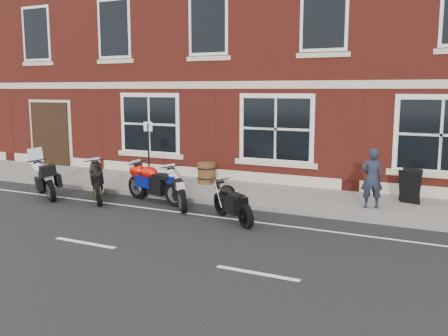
{
  "coord_description": "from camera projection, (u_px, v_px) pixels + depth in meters",
  "views": [
    {
      "loc": [
        7.26,
        -10.89,
        3.27
      ],
      "look_at": [
        1.04,
        1.6,
        1.05
      ],
      "focal_mm": 40.0,
      "sensor_mm": 36.0,
      "label": 1
    }
  ],
  "objects": [
    {
      "name": "barrel_planter",
      "position": [
        207.0,
        173.0,
        16.76
      ],
      "size": [
        0.63,
        0.63,
        0.7
      ],
      "color": "#552F16",
      "rests_on": "sidewalk"
    },
    {
      "name": "pub_building",
      "position": [
        294.0,
        25.0,
        21.68
      ],
      "size": [
        24.0,
        12.0,
        12.0
      ],
      "primitive_type": "cube",
      "color": "maroon",
      "rests_on": "ground"
    },
    {
      "name": "pedestrian_left",
      "position": [
        372.0,
        178.0,
        13.23
      ],
      "size": [
        0.69,
        0.58,
        1.61
      ],
      "primitive_type": "imported",
      "rotation": [
        0.0,
        0.0,
        3.53
      ],
      "color": "#1B2131",
      "rests_on": "sidewalk"
    },
    {
      "name": "moto_sport_red",
      "position": [
        156.0,
        182.0,
        14.46
      ],
      "size": [
        2.29,
        0.71,
        1.05
      ],
      "rotation": [
        0.0,
        0.0,
        1.32
      ],
      "color": "black",
      "rests_on": "ground"
    },
    {
      "name": "moto_sport_silver",
      "position": [
        178.0,
        187.0,
        13.95
      ],
      "size": [
        1.55,
        1.71,
        0.98
      ],
      "rotation": [
        0.0,
        0.0,
        0.73
      ],
      "color": "black",
      "rests_on": "ground"
    },
    {
      "name": "sidewalk",
      "position": [
        214.0,
        190.0,
        15.99
      ],
      "size": [
        30.0,
        3.0,
        0.12
      ],
      "primitive_type": "cube",
      "color": "slate",
      "rests_on": "ground"
    },
    {
      "name": "ground",
      "position": [
        163.0,
        212.0,
        13.34
      ],
      "size": [
        80.0,
        80.0,
        0.0
      ],
      "primitive_type": "plane",
      "color": "black",
      "rests_on": "ground"
    },
    {
      "name": "parking_sign",
      "position": [
        149.0,
        150.0,
        15.94
      ],
      "size": [
        0.3,
        0.06,
        2.12
      ],
      "rotation": [
        0.0,
        0.0,
        0.13
      ],
      "color": "black",
      "rests_on": "sidewalk"
    },
    {
      "name": "moto_naked_black",
      "position": [
        233.0,
        201.0,
        12.4
      ],
      "size": [
        1.64,
        1.33,
        0.9
      ],
      "rotation": [
        0.0,
        0.0,
        0.9
      ],
      "color": "black",
      "rests_on": "ground"
    },
    {
      "name": "a_board_sign",
      "position": [
        410.0,
        186.0,
        13.86
      ],
      "size": [
        0.66,
        0.53,
        0.95
      ],
      "primitive_type": null,
      "rotation": [
        0.0,
        0.0,
        -0.29
      ],
      "color": "black",
      "rests_on": "sidewalk"
    },
    {
      "name": "moto_touring_silver",
      "position": [
        45.0,
        178.0,
        15.23
      ],
      "size": [
        1.93,
        1.29,
        1.44
      ],
      "rotation": [
        0.0,
        0.0,
        1.01
      ],
      "color": "black",
      "rests_on": "ground"
    },
    {
      "name": "moto_sport_black",
      "position": [
        99.0,
        180.0,
        14.84
      ],
      "size": [
        1.59,
        1.83,
        1.03
      ],
      "rotation": [
        0.0,
        0.0,
        0.71
      ],
      "color": "black",
      "rests_on": "ground"
    },
    {
      "name": "kerb",
      "position": [
        189.0,
        200.0,
        14.59
      ],
      "size": [
        30.0,
        0.16,
        0.12
      ],
      "primitive_type": "cube",
      "color": "slate",
      "rests_on": "ground"
    }
  ]
}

